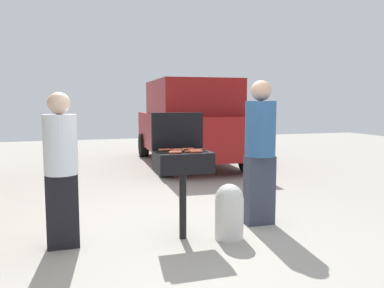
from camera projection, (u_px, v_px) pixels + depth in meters
ground_plane at (185, 237)px, 4.37m from camera, size 24.00×24.00×0.00m
bbq_grill at (183, 165)px, 4.25m from camera, size 0.60×0.44×0.98m
grill_lid_open at (177, 131)px, 4.42m from camera, size 0.60×0.05×0.42m
hot_dog_0 at (176, 151)px, 4.16m from camera, size 0.13×0.03×0.03m
hot_dog_1 at (191, 151)px, 4.14m from camera, size 0.13×0.04×0.03m
hot_dog_2 at (164, 150)px, 4.28m from camera, size 0.13×0.03×0.03m
hot_dog_3 at (175, 153)px, 4.05m from camera, size 0.13×0.04×0.03m
hot_dog_4 at (197, 150)px, 4.29m from camera, size 0.13×0.03×0.03m
hot_dog_5 at (196, 152)px, 4.12m from camera, size 0.13×0.03×0.03m
hot_dog_6 at (195, 151)px, 4.20m from camera, size 0.13×0.04×0.03m
hot_dog_7 at (194, 150)px, 4.24m from camera, size 0.13×0.03×0.03m
hot_dog_8 at (175, 150)px, 4.31m from camera, size 0.13×0.04×0.03m
hot_dog_9 at (178, 150)px, 4.24m from camera, size 0.13×0.04×0.03m
hot_dog_10 at (188, 149)px, 4.36m from camera, size 0.13×0.03×0.03m
propane_tank at (229, 210)px, 4.30m from camera, size 0.32×0.32×0.62m
person_left at (61, 165)px, 3.98m from camera, size 0.34×0.34×1.62m
person_right at (260, 147)px, 4.76m from camera, size 0.37×0.37×1.78m
parked_minivan at (190, 122)px, 9.44m from camera, size 2.15×4.46×2.02m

